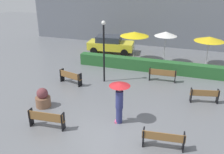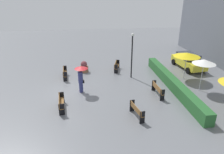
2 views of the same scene
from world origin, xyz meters
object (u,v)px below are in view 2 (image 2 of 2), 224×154
(bench_near_left, at_px, (64,72))
(bench_back_row, at_px, (158,89))
(bench_far_left, at_px, (116,66))
(patio_umbrella_yellow, at_px, (187,55))
(planter_pot, at_px, (84,67))
(bench_far_right, at_px, (137,110))
(bench_near_right, at_px, (61,102))
(parked_car, at_px, (188,61))
(pedestrian_with_umbrella, at_px, (81,75))
(patio_umbrella_white, at_px, (204,62))
(lamp_post, at_px, (132,51))

(bench_near_left, bearing_deg, bench_back_row, 58.87)
(bench_far_left, relative_size, patio_umbrella_yellow, 0.70)
(planter_pot, height_order, patio_umbrella_yellow, patio_umbrella_yellow)
(bench_far_right, height_order, bench_near_right, same)
(bench_far_right, distance_m, patio_umbrella_yellow, 8.46)
(bench_near_left, height_order, planter_pot, planter_pot)
(parked_car, bearing_deg, bench_near_right, -62.09)
(pedestrian_with_umbrella, xyz_separation_m, patio_umbrella_white, (0.92, 9.70, 1.04))
(bench_far_right, distance_m, pedestrian_with_umbrella, 5.51)
(bench_back_row, xyz_separation_m, patio_umbrella_white, (-0.42, 3.79, 1.95))
(bench_far_left, relative_size, parked_car, 0.40)
(bench_far_right, height_order, patio_umbrella_white, patio_umbrella_white)
(bench_near_right, bearing_deg, planter_pot, 167.02)
(bench_back_row, relative_size, patio_umbrella_white, 0.71)
(bench_far_left, xyz_separation_m, patio_umbrella_yellow, (2.95, 5.99, 1.81))
(pedestrian_with_umbrella, distance_m, planter_pot, 4.69)
(patio_umbrella_yellow, bearing_deg, bench_near_left, -98.32)
(bench_far_right, xyz_separation_m, planter_pot, (-8.69, -3.34, -0.02))
(bench_near_left, bearing_deg, bench_far_left, 104.33)
(bench_near_left, height_order, patio_umbrella_yellow, patio_umbrella_yellow)
(bench_far_right, distance_m, bench_far_left, 8.66)
(bench_near_left, bearing_deg, patio_umbrella_yellow, 81.68)
(bench_near_right, distance_m, pedestrian_with_umbrella, 2.95)
(bench_far_right, bearing_deg, bench_far_left, -179.92)
(pedestrian_with_umbrella, bearing_deg, bench_near_right, -30.18)
(parked_car, bearing_deg, bench_back_row, -43.43)
(bench_back_row, distance_m, planter_pot, 8.22)
(patio_umbrella_yellow, distance_m, patio_umbrella_white, 2.52)
(bench_near_right, relative_size, planter_pot, 1.64)
(bench_far_right, relative_size, bench_near_right, 0.89)
(bench_near_left, xyz_separation_m, parked_car, (-1.05, 12.86, 0.28))
(bench_near_right, xyz_separation_m, parked_car, (-6.69, 12.63, 0.31))
(pedestrian_with_umbrella, height_order, planter_pot, pedestrian_with_umbrella)
(planter_pot, bearing_deg, lamp_post, 64.90)
(patio_umbrella_white, distance_m, parked_car, 5.66)
(pedestrian_with_umbrella, distance_m, lamp_post, 5.40)
(bench_near_right, xyz_separation_m, patio_umbrella_yellow, (-4.01, 10.93, 1.83))
(bench_near_right, bearing_deg, parked_car, 117.91)
(bench_near_right, distance_m, planter_pot, 7.18)
(lamp_post, bearing_deg, parked_car, 105.08)
(patio_umbrella_white, bearing_deg, bench_near_right, -82.31)
(pedestrian_with_umbrella, distance_m, patio_umbrella_yellow, 9.70)
(bench_far_left, relative_size, bench_near_right, 0.94)
(lamp_post, bearing_deg, planter_pot, -115.10)
(patio_umbrella_yellow, relative_size, patio_umbrella_white, 0.94)
(bench_back_row, bearing_deg, bench_far_right, -40.47)
(bench_near_left, relative_size, parked_car, 0.43)
(lamp_post, height_order, patio_umbrella_yellow, lamp_post)
(bench_back_row, xyz_separation_m, parked_car, (-5.61, 5.31, 0.28))
(bench_far_right, relative_size, patio_umbrella_white, 0.62)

